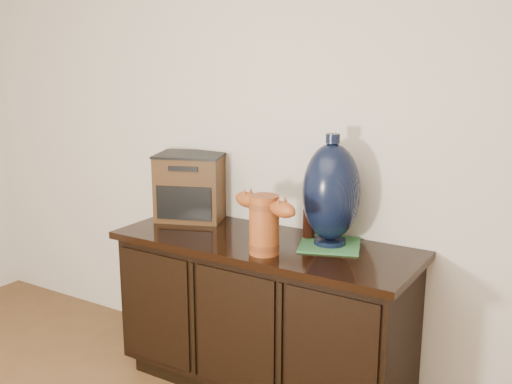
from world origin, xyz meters
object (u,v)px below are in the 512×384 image
Objects in this scene: sideboard at (264,314)px; spray_can at (309,222)px; tv_radio at (191,186)px; lamp_base at (331,193)px; terracotta_vessel at (264,221)px.

spray_can reaches higher than sideboard.
sideboard is 0.50m from spray_can.
tv_radio is 0.83m from lamp_base.
terracotta_vessel is 0.31m from spray_can.
sideboard is at bearing 137.79° from terracotta_vessel.
lamp_base is (0.29, 0.11, 0.62)m from sideboard.
lamp_base is 0.22m from spray_can.
terracotta_vessel is 0.87× the size of tv_radio.
lamp_base reaches higher than sideboard.
tv_radio reaches higher than sideboard.
tv_radio is at bearing -179.59° from spray_can.
tv_radio is 0.84× the size of lamp_base.
lamp_base is at bearing 68.91° from terracotta_vessel.
sideboard is 8.67× the size of spray_can.
spray_can is at bearing -20.61° from tv_radio.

